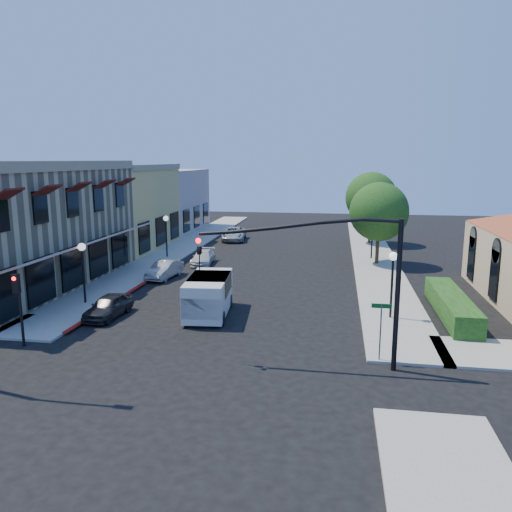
% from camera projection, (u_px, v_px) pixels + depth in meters
% --- Properties ---
extents(ground, '(120.00, 120.00, 0.00)m').
position_uv_depth(ground, '(187.00, 372.00, 19.51)').
color(ground, black).
rests_on(ground, ground).
extents(sidewalk_left, '(3.50, 50.00, 0.12)m').
position_uv_depth(sidewalk_left, '(182.00, 247.00, 47.05)').
color(sidewalk_left, gray).
rests_on(sidewalk_left, ground).
extents(sidewalk_right, '(3.50, 50.00, 0.12)m').
position_uv_depth(sidewalk_right, '(372.00, 252.00, 44.27)').
color(sidewalk_right, gray).
rests_on(sidewalk_right, ground).
extents(curb_red_strip, '(0.25, 10.00, 0.06)m').
position_uv_depth(curb_red_strip, '(112.00, 306.00, 28.36)').
color(curb_red_strip, maroon).
rests_on(curb_red_strip, ground).
extents(corner_brick_building, '(11.77, 18.20, 8.10)m').
position_uv_depth(corner_brick_building, '(3.00, 226.00, 31.87)').
color(corner_brick_building, tan).
rests_on(corner_brick_building, ground).
extents(yellow_stucco_building, '(10.00, 12.00, 7.60)m').
position_uv_depth(yellow_stucco_building, '(108.00, 207.00, 46.45)').
color(yellow_stucco_building, tan).
rests_on(yellow_stucco_building, ground).
extents(pink_stucco_building, '(10.00, 12.00, 7.00)m').
position_uv_depth(pink_stucco_building, '(155.00, 200.00, 58.13)').
color(pink_stucco_building, '#BE9D8F').
rests_on(pink_stucco_building, ground).
extents(hedge, '(1.40, 8.00, 1.10)m').
position_uv_depth(hedge, '(450.00, 317.00, 26.37)').
color(hedge, '#1A3D11').
rests_on(hedge, ground).
extents(street_tree_a, '(4.56, 4.56, 6.48)m').
position_uv_depth(street_tree_a, '(379.00, 212.00, 38.63)').
color(street_tree_a, '#392816').
rests_on(street_tree_a, ground).
extents(street_tree_b, '(4.94, 4.94, 7.02)m').
position_uv_depth(street_tree_b, '(371.00, 198.00, 48.25)').
color(street_tree_b, '#392816').
rests_on(street_tree_b, ground).
extents(signal_mast_arm, '(8.01, 0.39, 6.00)m').
position_uv_depth(signal_mast_arm, '(342.00, 267.00, 19.25)').
color(signal_mast_arm, black).
rests_on(signal_mast_arm, ground).
extents(secondary_signal, '(0.28, 0.42, 3.32)m').
position_uv_depth(secondary_signal, '(18.00, 296.00, 21.71)').
color(secondary_signal, black).
rests_on(secondary_signal, ground).
extents(street_name_sign, '(0.80, 0.06, 2.50)m').
position_uv_depth(street_name_sign, '(381.00, 323.00, 20.13)').
color(street_name_sign, '#595B5E').
rests_on(street_name_sign, ground).
extents(lamppost_left_near, '(0.44, 0.44, 3.57)m').
position_uv_depth(lamppost_left_near, '(82.00, 258.00, 28.10)').
color(lamppost_left_near, black).
rests_on(lamppost_left_near, ground).
extents(lamppost_left_far, '(0.44, 0.44, 3.57)m').
position_uv_depth(lamppost_left_far, '(166.00, 226.00, 41.66)').
color(lamppost_left_far, black).
rests_on(lamppost_left_far, ground).
extents(lamppost_right_near, '(0.44, 0.44, 3.57)m').
position_uv_depth(lamppost_right_near, '(393.00, 268.00, 25.39)').
color(lamppost_right_near, black).
rests_on(lamppost_right_near, ground).
extents(lamppost_right_far, '(0.44, 0.44, 3.57)m').
position_uv_depth(lamppost_right_far, '(373.00, 227.00, 40.89)').
color(lamppost_right_far, black).
rests_on(lamppost_right_far, ground).
extents(white_van, '(2.45, 4.85, 2.07)m').
position_uv_depth(white_van, '(208.00, 293.00, 26.43)').
color(white_van, beige).
rests_on(white_van, ground).
extents(parked_car_a, '(1.66, 3.61, 1.20)m').
position_uv_depth(parked_car_a, '(108.00, 306.00, 26.19)').
color(parked_car_a, black).
rests_on(parked_car_a, ground).
extents(parked_car_b, '(1.71, 3.83, 1.22)m').
position_uv_depth(parked_car_b, '(164.00, 270.00, 34.84)').
color(parked_car_b, '#A6A8AB').
rests_on(parked_car_b, ground).
extents(parked_car_c, '(1.78, 3.84, 1.09)m').
position_uv_depth(parked_car_c, '(203.00, 257.00, 39.55)').
color(parked_car_c, silver).
rests_on(parked_car_c, ground).
extents(parked_car_d, '(2.69, 5.02, 1.34)m').
position_uv_depth(parked_car_d, '(234.00, 234.00, 51.15)').
color(parked_car_d, '#B8B9BD').
rests_on(parked_car_d, ground).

